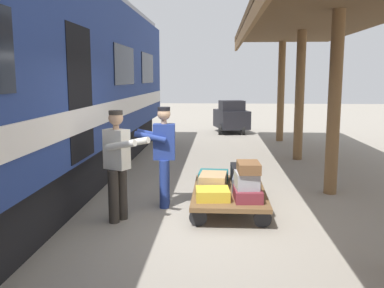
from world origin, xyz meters
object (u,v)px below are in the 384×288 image
at_px(porter_by_door, 118,162).
at_px(porter_in_overalls, 163,153).
at_px(suitcase_yellow_case, 213,194).
at_px(suitcase_brown_leather, 249,167).
at_px(suitcase_gray_aluminum, 247,180).
at_px(baggage_tug, 231,117).
at_px(luggage_cart, 229,192).
at_px(suitcase_tan_vintage, 213,182).
at_px(suitcase_black_hardshell, 243,173).
at_px(suitcase_burgundy_valise, 248,194).
at_px(suitcase_teal_softside, 213,176).
at_px(suitcase_slate_roller, 245,184).

bearing_deg(porter_by_door, porter_in_overalls, -125.89).
xyz_separation_m(suitcase_yellow_case, suitcase_brown_leather, (-0.54, -0.01, 0.42)).
height_order(suitcase_gray_aluminum, baggage_tug, baggage_tug).
bearing_deg(luggage_cart, suitcase_gray_aluminum, 113.99).
relative_size(suitcase_tan_vintage, suitcase_gray_aluminum, 1.38).
bearing_deg(porter_in_overalls, suitcase_gray_aluminum, 153.52).
xyz_separation_m(luggage_cart, suitcase_gray_aluminum, (-0.25, 0.57, 0.35)).
relative_size(suitcase_black_hardshell, suitcase_burgundy_valise, 1.06).
height_order(suitcase_gray_aluminum, porter_by_door, porter_by_door).
height_order(suitcase_teal_softside, suitcase_slate_roller, suitcase_slate_roller).
bearing_deg(porter_in_overalls, suitcase_burgundy_valise, 153.28).
xyz_separation_m(suitcase_black_hardshell, porter_by_door, (1.96, 1.27, 0.44)).
relative_size(suitcase_burgundy_valise, porter_in_overalls, 0.33).
xyz_separation_m(suitcase_teal_softside, porter_in_overalls, (0.85, 0.47, 0.50)).
height_order(luggage_cart, baggage_tug, baggage_tug).
bearing_deg(baggage_tug, suitcase_brown_leather, 89.72).
relative_size(suitcase_black_hardshell, porter_by_door, 0.36).
bearing_deg(luggage_cart, suitcase_brown_leather, 115.72).
distance_m(suitcase_tan_vintage, suitcase_gray_aluminum, 0.79).
xyz_separation_m(porter_in_overalls, baggage_tug, (-1.44, -9.87, -0.30)).
bearing_deg(baggage_tug, luggage_cart, 88.13).
xyz_separation_m(suitcase_yellow_case, baggage_tug, (-0.59, -10.56, 0.21)).
height_order(suitcase_black_hardshell, baggage_tug, baggage_tug).
distance_m(suitcase_yellow_case, suitcase_teal_softside, 1.16).
bearing_deg(suitcase_black_hardshell, baggage_tug, -90.36).
bearing_deg(suitcase_tan_vintage, suitcase_yellow_case, 90.00).
xyz_separation_m(suitcase_black_hardshell, suitcase_yellow_case, (0.53, 1.16, -0.07)).
bearing_deg(suitcase_teal_softside, suitcase_black_hardshell, 180.00).
relative_size(suitcase_slate_roller, suitcase_tan_vintage, 0.77).
distance_m(suitcase_teal_softside, baggage_tug, 9.42).
distance_m(suitcase_burgundy_valise, porter_by_door, 2.03).
relative_size(suitcase_gray_aluminum, baggage_tug, 0.22).
bearing_deg(baggage_tug, suitcase_black_hardshell, 89.64).
bearing_deg(suitcase_yellow_case, luggage_cart, -114.73).
distance_m(luggage_cart, suitcase_black_hardshell, 0.67).
bearing_deg(luggage_cart, suitcase_teal_softside, -65.27).
height_order(suitcase_gray_aluminum, porter_in_overalls, porter_in_overalls).
relative_size(suitcase_yellow_case, suitcase_tan_vintage, 0.87).
distance_m(suitcase_teal_softside, suitcase_brown_leather, 1.34).
relative_size(suitcase_burgundy_valise, suitcase_teal_softside, 1.12).
xyz_separation_m(suitcase_burgundy_valise, suitcase_tan_vintage, (0.53, -0.58, 0.04)).
height_order(suitcase_yellow_case, suitcase_gray_aluminum, suitcase_gray_aluminum).
relative_size(suitcase_gray_aluminum, porter_by_door, 0.25).
distance_m(suitcase_yellow_case, suitcase_gray_aluminum, 0.56).
relative_size(suitcase_tan_vintage, porter_in_overalls, 0.34).
height_order(luggage_cart, porter_by_door, porter_by_door).
height_order(suitcase_slate_roller, porter_in_overalls, porter_in_overalls).
bearing_deg(baggage_tug, suitcase_gray_aluminum, 89.60).
xyz_separation_m(suitcase_gray_aluminum, porter_by_door, (1.95, 0.12, 0.28)).
bearing_deg(luggage_cart, suitcase_yellow_case, 65.27).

